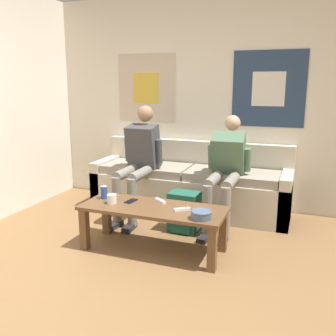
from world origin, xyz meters
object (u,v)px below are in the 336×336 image
(couch, at_px, (190,186))
(cell_phone, at_px, (131,201))
(pillar_candle, at_px, (112,199))
(game_controller_near_right, at_px, (182,209))
(backpack, at_px, (184,213))
(person_seated_adult, at_px, (139,158))
(person_seated_teen, at_px, (226,167))
(game_controller_near_left, at_px, (160,201))
(drink_can_blue, at_px, (104,192))
(ceramic_bowl, at_px, (201,214))
(coffee_table, at_px, (153,214))

(couch, bearing_deg, cell_phone, -101.55)
(pillar_candle, relative_size, cell_phone, 0.67)
(pillar_candle, relative_size, game_controller_near_right, 0.72)
(backpack, bearing_deg, person_seated_adult, 156.93)
(person_seated_teen, relative_size, cell_phone, 8.06)
(person_seated_adult, relative_size, cell_phone, 8.68)
(pillar_candle, distance_m, game_controller_near_left, 0.45)
(person_seated_adult, xyz_separation_m, drink_can_blue, (-0.02, -0.74, -0.20))
(pillar_candle, bearing_deg, backpack, 48.28)
(person_seated_adult, xyz_separation_m, game_controller_near_right, (0.79, -0.81, -0.25))
(ceramic_bowl, xyz_separation_m, drink_can_blue, (-1.03, 0.20, 0.02))
(drink_can_blue, bearing_deg, backpack, 35.94)
(person_seated_teen, distance_m, pillar_candle, 1.26)
(person_seated_adult, relative_size, backpack, 3.03)
(cell_phone, bearing_deg, person_seated_teen, 46.81)
(coffee_table, relative_size, person_seated_teen, 1.13)
(pillar_candle, xyz_separation_m, game_controller_near_right, (0.67, 0.04, -0.03))
(coffee_table, height_order, ceramic_bowl, ceramic_bowl)
(couch, distance_m, game_controller_near_right, 1.24)
(person_seated_adult, bearing_deg, pillar_candle, -82.10)
(game_controller_near_right, distance_m, cell_phone, 0.54)
(person_seated_adult, height_order, person_seated_teen, person_seated_adult)
(couch, bearing_deg, coffee_table, -88.88)
(coffee_table, xyz_separation_m, drink_can_blue, (-0.54, 0.05, 0.13))
(person_seated_teen, height_order, backpack, person_seated_teen)
(pillar_candle, bearing_deg, ceramic_bowl, -5.99)
(drink_can_blue, xyz_separation_m, cell_phone, (0.28, 0.01, -0.06))
(backpack, xyz_separation_m, pillar_candle, (-0.51, -0.58, 0.26))
(person_seated_teen, xyz_separation_m, game_controller_near_right, (-0.20, -0.85, -0.21))
(backpack, xyz_separation_m, ceramic_bowl, (0.37, -0.67, 0.26))
(person_seated_teen, xyz_separation_m, cell_phone, (-0.73, -0.78, -0.22))
(coffee_table, distance_m, person_seated_teen, 1.01)
(drink_can_blue, distance_m, game_controller_near_left, 0.55)
(backpack, height_order, pillar_candle, pillar_candle)
(couch, height_order, backpack, couch)
(person_seated_adult, xyz_separation_m, game_controller_near_left, (0.52, -0.65, -0.25))
(person_seated_adult, distance_m, game_controller_near_right, 1.16)
(backpack, distance_m, pillar_candle, 0.82)
(backpack, bearing_deg, person_seated_teen, 40.98)
(cell_phone, bearing_deg, person_seated_adult, 109.34)
(backpack, bearing_deg, pillar_candle, -131.72)
(person_seated_teen, distance_m, drink_can_blue, 1.29)
(ceramic_bowl, relative_size, cell_phone, 1.21)
(person_seated_teen, bearing_deg, game_controller_near_right, -103.01)
(couch, relative_size, ceramic_bowl, 13.36)
(coffee_table, distance_m, ceramic_bowl, 0.52)
(backpack, relative_size, game_controller_near_right, 3.07)
(ceramic_bowl, relative_size, game_controller_near_right, 1.29)
(couch, relative_size, pillar_candle, 24.13)
(person_seated_teen, xyz_separation_m, backpack, (-0.36, -0.31, -0.45))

